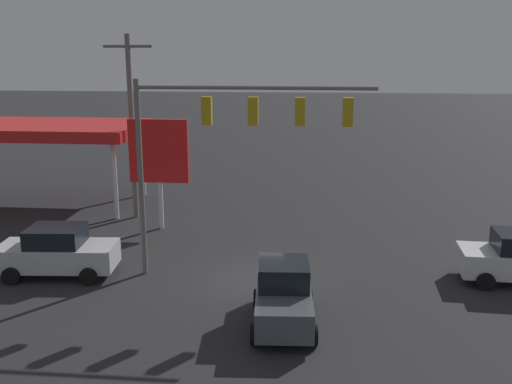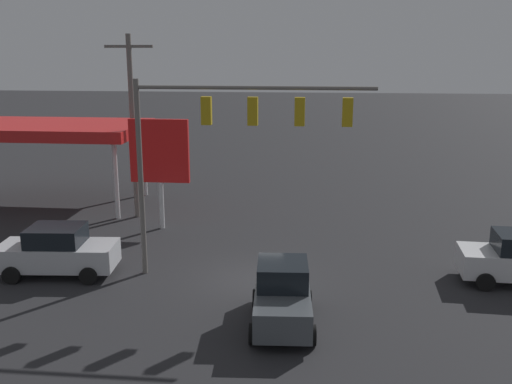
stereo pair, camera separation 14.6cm
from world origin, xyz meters
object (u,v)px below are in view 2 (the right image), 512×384
at_px(traffic_signal_assembly, 231,129).
at_px(hatchback_crossing, 282,296).
at_px(utility_pole, 133,123).
at_px(sedan_waiting, 57,251).
at_px(price_sign, 159,154).

bearing_deg(traffic_signal_assembly, hatchback_crossing, 119.62).
xyz_separation_m(utility_pole, sedan_waiting, (0.62, 7.99, -3.92)).
bearing_deg(utility_pole, traffic_signal_assembly, 128.94).
bearing_deg(traffic_signal_assembly, price_sign, -53.29).
height_order(traffic_signal_assembly, sedan_waiting, traffic_signal_assembly).
distance_m(traffic_signal_assembly, sedan_waiting, 8.16).
relative_size(traffic_signal_assembly, utility_pole, 0.94).
relative_size(utility_pole, hatchback_crossing, 2.36).
bearing_deg(utility_pole, hatchback_crossing, 126.07).
height_order(utility_pole, sedan_waiting, utility_pole).
bearing_deg(hatchback_crossing, utility_pole, -147.37).
distance_m(traffic_signal_assembly, hatchback_crossing, 6.37).
bearing_deg(hatchback_crossing, traffic_signal_assembly, -153.82).
relative_size(price_sign, hatchback_crossing, 1.36).
height_order(price_sign, sedan_waiting, price_sign).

